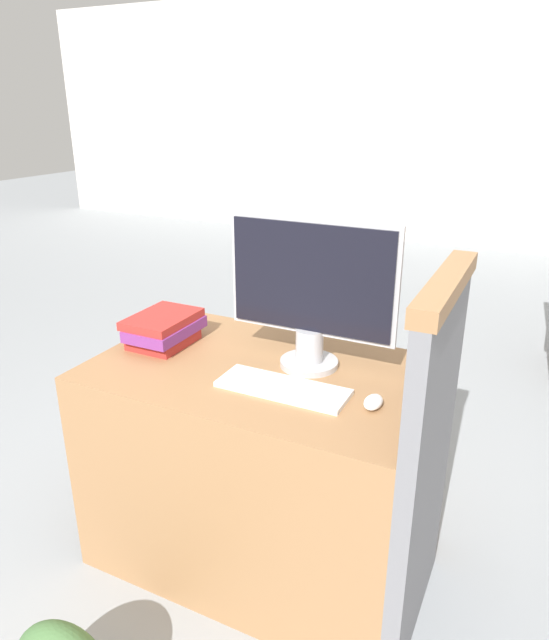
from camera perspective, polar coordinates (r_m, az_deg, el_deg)
ground_plane at (r=2.11m, az=-6.32°, el=-27.58°), size 20.00×20.00×0.00m
wall_back at (r=6.88m, az=20.58°, el=18.23°), size 12.00×0.06×2.80m
desk at (r=2.09m, az=-1.33°, el=-14.10°), size 1.11×0.72×0.76m
carrel_divider at (r=1.76m, az=14.94°, el=-13.91°), size 0.07×0.58×1.17m
monitor at (r=1.82m, az=3.66°, el=2.82°), size 0.57×0.19×0.49m
keyboard at (r=1.75m, az=0.84°, el=-6.82°), size 0.41×0.14×0.02m
mouse at (r=1.68m, az=9.84°, el=-8.09°), size 0.05×0.09×0.03m
book_stack at (r=2.09m, az=-11.01°, el=-0.90°), size 0.20×0.27×0.11m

